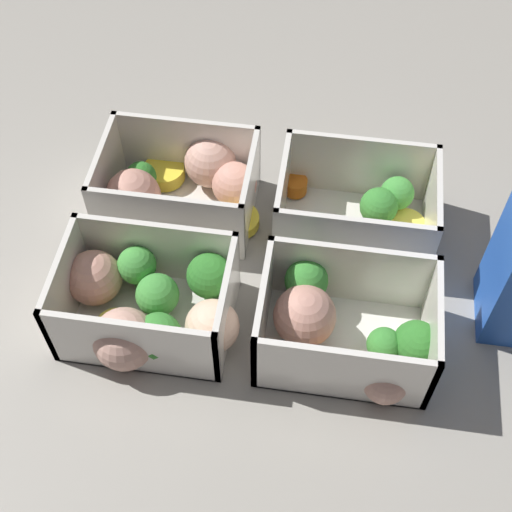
% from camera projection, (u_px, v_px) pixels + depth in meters
% --- Properties ---
extents(ground_plane, '(4.00, 4.00, 0.00)m').
position_uv_depth(ground_plane, '(256.00, 273.00, 0.64)').
color(ground_plane, gray).
extents(container_near_left, '(0.17, 0.12, 0.07)m').
position_uv_depth(container_near_left, '(149.00, 306.00, 0.59)').
color(container_near_left, silver).
rests_on(container_near_left, ground_plane).
extents(container_near_right, '(0.15, 0.12, 0.07)m').
position_uv_depth(container_near_right, '(343.00, 327.00, 0.58)').
color(container_near_right, silver).
rests_on(container_near_right, ground_plane).
extents(container_far_left, '(0.16, 0.13, 0.07)m').
position_uv_depth(container_far_left, '(183.00, 189.00, 0.66)').
color(container_far_left, silver).
rests_on(container_far_left, ground_plane).
extents(container_far_right, '(0.15, 0.10, 0.07)m').
position_uv_depth(container_far_right, '(361.00, 216.00, 0.65)').
color(container_far_right, silver).
rests_on(container_far_right, ground_plane).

